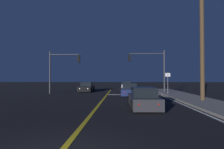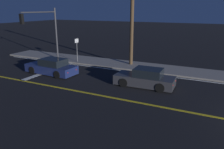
% 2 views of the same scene
% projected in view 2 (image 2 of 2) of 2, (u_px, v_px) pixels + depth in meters
% --- Properties ---
extents(sidewalk_right, '(3.20, 33.54, 0.15)m').
position_uv_depth(sidewalk_right, '(149.00, 68.00, 21.03)').
color(sidewalk_right, gray).
rests_on(sidewalk_right, ground).
extents(lane_line_center, '(0.20, 31.67, 0.01)m').
position_uv_depth(lane_line_center, '(111.00, 97.00, 14.17)').
color(lane_line_center, gold).
rests_on(lane_line_center, ground).
extents(lane_line_edge_right, '(0.16, 31.67, 0.01)m').
position_uv_depth(lane_line_edge_right, '(142.00, 73.00, 19.46)').
color(lane_line_edge_right, white).
rests_on(lane_line_edge_right, ground).
extents(stop_bar, '(6.40, 0.50, 0.01)m').
position_uv_depth(stop_bar, '(50.00, 71.00, 20.23)').
color(stop_bar, white).
rests_on(stop_bar, ground).
extents(car_mid_block_charcoal, '(1.89, 4.33, 1.34)m').
position_uv_depth(car_mid_block_charcoal, '(145.00, 78.00, 16.09)').
color(car_mid_block_charcoal, '#2D2D33').
rests_on(car_mid_block_charcoal, ground).
extents(car_lead_oncoming_navy, '(2.01, 4.67, 1.34)m').
position_uv_depth(car_lead_oncoming_navy, '(52.00, 67.00, 19.19)').
color(car_lead_oncoming_navy, navy).
rests_on(car_lead_oncoming_navy, ground).
extents(traffic_signal_near_right, '(4.67, 0.28, 5.50)m').
position_uv_depth(traffic_signal_near_right, '(44.00, 26.00, 22.09)').
color(traffic_signal_near_right, '#38383D').
rests_on(traffic_signal_near_right, ground).
extents(utility_pole_right, '(1.81, 0.35, 10.21)m').
position_uv_depth(utility_pole_right, '(132.00, 10.00, 20.63)').
color(utility_pole_right, '#4C3823').
rests_on(utility_pole_right, ground).
extents(street_sign_corner, '(0.56, 0.06, 2.55)m').
position_uv_depth(street_sign_corner, '(77.00, 47.00, 22.72)').
color(street_sign_corner, slate).
rests_on(street_sign_corner, ground).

